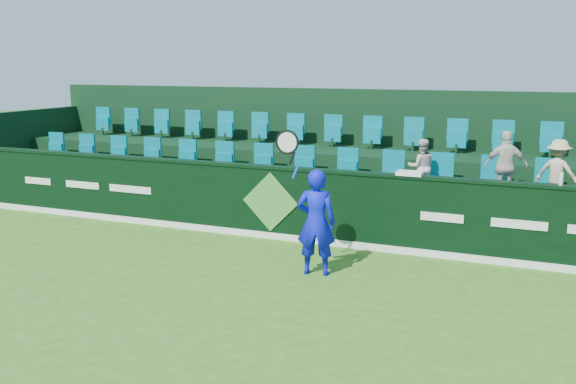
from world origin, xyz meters
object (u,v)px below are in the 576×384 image
at_px(towel, 410,173).
at_px(drinks_bottle, 561,179).
at_px(tennis_player, 316,221).
at_px(spectator_left, 421,167).
at_px(spectator_middle, 506,166).
at_px(spectator_right, 558,173).

height_order(towel, drinks_bottle, drinks_bottle).
xyz_separation_m(tennis_player, drinks_bottle, (3.40, 1.66, 0.61)).
relative_size(tennis_player, spectator_left, 2.20).
relative_size(spectator_middle, drinks_bottle, 6.24).
xyz_separation_m(tennis_player, spectator_right, (3.34, 2.78, 0.53)).
distance_m(tennis_player, spectator_left, 3.01).
xyz_separation_m(spectator_right, drinks_bottle, (0.05, -1.12, 0.08)).
distance_m(tennis_player, towel, 2.05).
xyz_separation_m(spectator_middle, spectator_right, (0.84, 0.00, -0.06)).
bearing_deg(towel, spectator_middle, 37.85).
height_order(spectator_right, drinks_bottle, spectator_right).
height_order(tennis_player, spectator_right, tennis_player).
xyz_separation_m(tennis_player, spectator_middle, (2.50, 2.78, 0.59)).
xyz_separation_m(spectator_right, towel, (-2.28, -1.12, 0.01)).
bearing_deg(towel, drinks_bottle, 0.00).
bearing_deg(drinks_bottle, tennis_player, -153.92).
bearing_deg(spectator_right, drinks_bottle, 111.30).
bearing_deg(tennis_player, spectator_left, 69.66).
xyz_separation_m(spectator_middle, drinks_bottle, (0.89, -1.12, 0.03)).
height_order(spectator_middle, drinks_bottle, spectator_middle).
relative_size(spectator_left, spectator_middle, 0.83).
distance_m(spectator_middle, spectator_right, 0.84).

